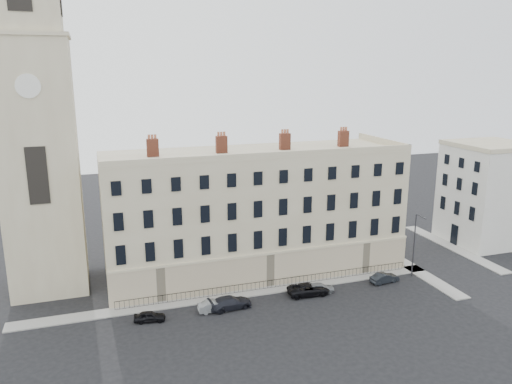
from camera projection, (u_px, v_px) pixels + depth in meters
ground at (340, 301)px, 54.40m from camera, size 160.00×160.00×0.00m
terrace at (254, 211)px, 61.80m from camera, size 36.22×12.22×17.00m
church_tower at (36, 126)px, 53.63m from camera, size 8.00×8.13×44.00m
adjacent_building at (487, 195)px, 71.74m from camera, size 10.00×10.00×14.00m
pavement_terrace at (240, 294)px, 55.93m from camera, size 48.00×2.00×0.12m
pavement_east_return at (400, 261)px, 65.73m from camera, size 2.00×24.00×0.12m
pavement_adjacent at (453, 247)px, 70.64m from camera, size 2.00×20.00×0.12m
railings at (272, 284)px, 57.40m from camera, size 35.00×0.04×0.96m
car_a at (150, 316)px, 49.91m from camera, size 3.29×1.77×1.06m
car_b at (215, 306)px, 51.98m from camera, size 3.65×1.39×1.19m
car_c at (230, 303)px, 52.55m from camera, size 4.81×2.28×1.36m
car_d at (309, 289)px, 55.80m from camera, size 4.89×2.48×1.33m
car_e at (320, 288)px, 56.41m from camera, size 3.50×1.88×1.13m
car_f at (384, 278)px, 58.98m from camera, size 3.68×1.64×1.17m
streetlamp at (415, 242)px, 59.83m from camera, size 0.40×1.71×7.91m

